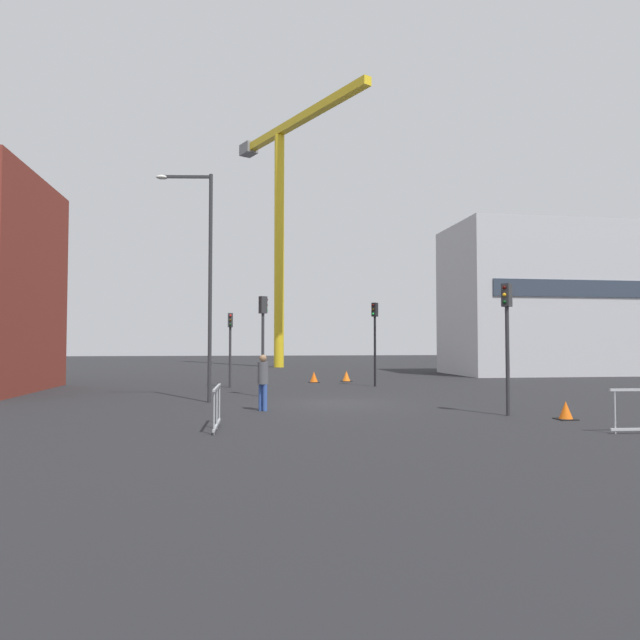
{
  "coord_description": "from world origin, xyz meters",
  "views": [
    {
      "loc": [
        -3.59,
        -20.46,
        2.18
      ],
      "look_at": [
        0.0,
        4.1,
        3.18
      ],
      "focal_mm": 32.15,
      "sensor_mm": 36.0,
      "label": 1
    }
  ],
  "objects_px": {
    "traffic_light_median": "(375,330)",
    "traffic_light_island": "(230,337)",
    "traffic_light_far": "(263,329)",
    "pedestrian_walking": "(263,378)",
    "traffic_cone_by_barrier": "(566,411)",
    "traffic_cone_orange": "(314,377)",
    "streetlamp_tall": "(204,268)",
    "construction_crane": "(282,201)",
    "traffic_cone_striped": "(346,376)",
    "traffic_light_verge": "(507,327)"
  },
  "relations": [
    {
      "from": "traffic_light_verge",
      "to": "traffic_cone_orange",
      "type": "bearing_deg",
      "value": 104.16
    },
    {
      "from": "traffic_light_median",
      "to": "pedestrian_walking",
      "type": "xyz_separation_m",
      "value": [
        -6.08,
        -9.66,
        -1.76
      ]
    },
    {
      "from": "traffic_cone_striped",
      "to": "streetlamp_tall",
      "type": "bearing_deg",
      "value": -125.21
    },
    {
      "from": "traffic_light_median",
      "to": "traffic_light_far",
      "type": "distance_m",
      "value": 7.56
    },
    {
      "from": "traffic_light_median",
      "to": "traffic_light_far",
      "type": "height_order",
      "value": "traffic_light_median"
    },
    {
      "from": "traffic_light_far",
      "to": "traffic_cone_orange",
      "type": "xyz_separation_m",
      "value": [
        3.19,
        8.02,
        -2.46
      ]
    },
    {
      "from": "traffic_light_island",
      "to": "traffic_light_far",
      "type": "height_order",
      "value": "traffic_light_far"
    },
    {
      "from": "traffic_cone_by_barrier",
      "to": "traffic_cone_orange",
      "type": "bearing_deg",
      "value": 107.21
    },
    {
      "from": "traffic_light_median",
      "to": "traffic_cone_by_barrier",
      "type": "relative_size",
      "value": 8.01
    },
    {
      "from": "traffic_light_verge",
      "to": "traffic_cone_by_barrier",
      "type": "relative_size",
      "value": 7.55
    },
    {
      "from": "pedestrian_walking",
      "to": "traffic_cone_orange",
      "type": "xyz_separation_m",
      "value": [
        3.41,
        12.9,
        -0.78
      ]
    },
    {
      "from": "traffic_light_far",
      "to": "pedestrian_walking",
      "type": "bearing_deg",
      "value": -92.6
    },
    {
      "from": "construction_crane",
      "to": "pedestrian_walking",
      "type": "distance_m",
      "value": 35.68
    },
    {
      "from": "traffic_light_verge",
      "to": "pedestrian_walking",
      "type": "relative_size",
      "value": 2.21
    },
    {
      "from": "pedestrian_walking",
      "to": "traffic_light_far",
      "type": "bearing_deg",
      "value": 87.4
    },
    {
      "from": "streetlamp_tall",
      "to": "traffic_light_median",
      "type": "relative_size",
      "value": 2.01
    },
    {
      "from": "traffic_cone_by_barrier",
      "to": "streetlamp_tall",
      "type": "bearing_deg",
      "value": 148.89
    },
    {
      "from": "construction_crane",
      "to": "traffic_light_verge",
      "type": "xyz_separation_m",
      "value": [
        4.04,
        -34.97,
        -12.34
      ]
    },
    {
      "from": "traffic_cone_by_barrier",
      "to": "traffic_cone_striped",
      "type": "xyz_separation_m",
      "value": [
        -3.1,
        16.85,
        0.04
      ]
    },
    {
      "from": "construction_crane",
      "to": "traffic_cone_striped",
      "type": "bearing_deg",
      "value": -83.62
    },
    {
      "from": "pedestrian_walking",
      "to": "traffic_cone_orange",
      "type": "bearing_deg",
      "value": 75.21
    },
    {
      "from": "streetlamp_tall",
      "to": "traffic_light_far",
      "type": "distance_m",
      "value": 3.72
    },
    {
      "from": "traffic_light_median",
      "to": "traffic_light_island",
      "type": "bearing_deg",
      "value": 177.8
    },
    {
      "from": "streetlamp_tall",
      "to": "traffic_light_far",
      "type": "bearing_deg",
      "value": 39.91
    },
    {
      "from": "traffic_light_island",
      "to": "traffic_cone_orange",
      "type": "height_order",
      "value": "traffic_light_island"
    },
    {
      "from": "construction_crane",
      "to": "traffic_light_median",
      "type": "relative_size",
      "value": 5.25
    },
    {
      "from": "construction_crane",
      "to": "traffic_light_median",
      "type": "xyz_separation_m",
      "value": [
        2.87,
        -23.02,
        -12.19
      ]
    },
    {
      "from": "traffic_light_median",
      "to": "traffic_light_island",
      "type": "distance_m",
      "value": 7.25
    },
    {
      "from": "construction_crane",
      "to": "traffic_light_island",
      "type": "height_order",
      "value": "construction_crane"
    },
    {
      "from": "traffic_light_verge",
      "to": "traffic_cone_striped",
      "type": "xyz_separation_m",
      "value": [
        -1.89,
        15.77,
        -2.39
      ]
    },
    {
      "from": "streetlamp_tall",
      "to": "traffic_light_verge",
      "type": "distance_m",
      "value": 10.93
    },
    {
      "from": "construction_crane",
      "to": "streetlamp_tall",
      "type": "distance_m",
      "value": 31.8
    },
    {
      "from": "traffic_light_island",
      "to": "traffic_cone_orange",
      "type": "xyz_separation_m",
      "value": [
        4.56,
        2.96,
        -2.2
      ]
    },
    {
      "from": "streetlamp_tall",
      "to": "traffic_light_median",
      "type": "bearing_deg",
      "value": 39.41
    },
    {
      "from": "traffic_light_verge",
      "to": "traffic_cone_by_barrier",
      "type": "bearing_deg",
      "value": -41.8
    },
    {
      "from": "traffic_light_median",
      "to": "traffic_light_island",
      "type": "height_order",
      "value": "traffic_light_median"
    },
    {
      "from": "traffic_cone_striped",
      "to": "traffic_light_island",
      "type": "bearing_deg",
      "value": -151.46
    },
    {
      "from": "traffic_light_median",
      "to": "traffic_cone_by_barrier",
      "type": "bearing_deg",
      "value": -79.7
    },
    {
      "from": "traffic_light_island",
      "to": "traffic_light_far",
      "type": "bearing_deg",
      "value": -74.78
    },
    {
      "from": "traffic_light_island",
      "to": "pedestrian_walking",
      "type": "relative_size",
      "value": 2.03
    },
    {
      "from": "traffic_cone_striped",
      "to": "traffic_light_verge",
      "type": "bearing_deg",
      "value": -83.16
    },
    {
      "from": "traffic_light_far",
      "to": "construction_crane",
      "type": "bearing_deg",
      "value": 83.88
    },
    {
      "from": "traffic_cone_orange",
      "to": "traffic_cone_striped",
      "type": "relative_size",
      "value": 0.99
    },
    {
      "from": "construction_crane",
      "to": "traffic_cone_orange",
      "type": "xyz_separation_m",
      "value": [
        0.2,
        -19.78,
        -14.73
      ]
    },
    {
      "from": "construction_crane",
      "to": "traffic_cone_by_barrier",
      "type": "height_order",
      "value": "construction_crane"
    },
    {
      "from": "traffic_light_far",
      "to": "traffic_cone_orange",
      "type": "distance_m",
      "value": 8.97
    },
    {
      "from": "construction_crane",
      "to": "traffic_light_island",
      "type": "bearing_deg",
      "value": -100.85
    },
    {
      "from": "construction_crane",
      "to": "traffic_cone_striped",
      "type": "xyz_separation_m",
      "value": [
        2.15,
        -19.2,
        -14.73
      ]
    },
    {
      "from": "traffic_cone_orange",
      "to": "traffic_cone_striped",
      "type": "height_order",
      "value": "traffic_cone_striped"
    },
    {
      "from": "traffic_light_far",
      "to": "traffic_cone_by_barrier",
      "type": "xyz_separation_m",
      "value": [
        8.23,
        -8.25,
        -2.5
      ]
    }
  ]
}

